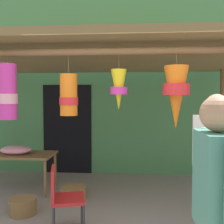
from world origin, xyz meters
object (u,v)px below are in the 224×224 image
(flower_heap_on_table, at_px, (16,150))
(vendor_in_orange, at_px, (217,205))
(customer_foreground, at_px, (216,160))
(wicker_basket_spare, at_px, (23,206))
(folding_chair, at_px, (62,194))
(display_table, at_px, (19,157))
(wicker_basket_by_table, at_px, (74,193))

(flower_heap_on_table, xyz_separation_m, vendor_in_orange, (2.62, -2.89, 0.25))
(customer_foreground, bearing_deg, wicker_basket_spare, 162.25)
(folding_chair, bearing_deg, wicker_basket_spare, 144.34)
(customer_foreground, bearing_deg, display_table, 149.39)
(vendor_in_orange, bearing_deg, wicker_basket_spare, 137.02)
(folding_chair, bearing_deg, wicker_basket_by_table, 95.77)
(display_table, xyz_separation_m, vendor_in_orange, (2.60, -2.94, 0.40))
(vendor_in_orange, bearing_deg, customer_foreground, 73.08)
(wicker_basket_spare, xyz_separation_m, vendor_in_orange, (2.12, -1.98, 0.89))
(vendor_in_orange, height_order, customer_foreground, customer_foreground)
(flower_heap_on_table, relative_size, customer_foreground, 0.33)
(vendor_in_orange, xyz_separation_m, customer_foreground, (0.36, 1.18, 0.02))
(flower_heap_on_table, bearing_deg, folding_chair, -49.53)
(folding_chair, bearing_deg, vendor_in_orange, -46.19)
(flower_heap_on_table, xyz_separation_m, customer_foreground, (2.98, -1.71, 0.27))
(folding_chair, relative_size, wicker_basket_by_table, 1.88)
(flower_heap_on_table, xyz_separation_m, wicker_basket_by_table, (1.10, -0.25, -0.67))
(folding_chair, distance_m, vendor_in_orange, 2.08)
(display_table, height_order, wicker_basket_spare, display_table)
(flower_heap_on_table, bearing_deg, wicker_basket_by_table, -12.69)
(folding_chair, distance_m, wicker_basket_spare, 0.97)
(display_table, xyz_separation_m, wicker_basket_spare, (0.48, -0.96, -0.50))
(folding_chair, distance_m, customer_foreground, 1.86)
(flower_heap_on_table, distance_m, customer_foreground, 3.45)
(wicker_basket_by_table, xyz_separation_m, vendor_in_orange, (1.52, -2.64, 0.92))
(flower_heap_on_table, height_order, wicker_basket_spare, flower_heap_on_table)
(folding_chair, bearing_deg, customer_foreground, -8.93)
(vendor_in_orange, distance_m, customer_foreground, 1.24)
(wicker_basket_spare, distance_m, vendor_in_orange, 3.03)
(folding_chair, relative_size, wicker_basket_spare, 2.18)
(wicker_basket_by_table, relative_size, wicker_basket_spare, 1.16)
(wicker_basket_spare, relative_size, vendor_in_orange, 0.23)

